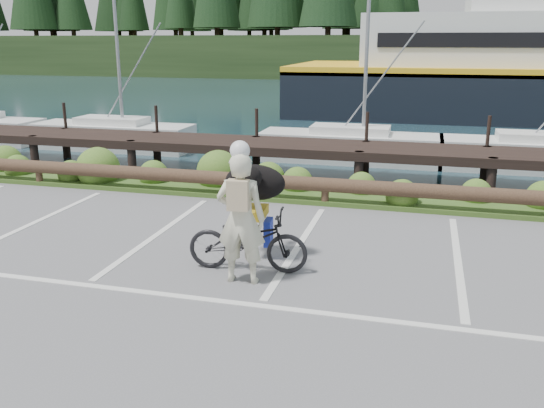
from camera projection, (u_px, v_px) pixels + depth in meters
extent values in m
plane|color=#5A5A5D|center=(268.00, 294.00, 7.97)|extent=(72.00, 72.00, 0.00)
plane|color=#162C36|center=(405.00, 92.00, 52.92)|extent=(160.00, 160.00, 0.00)
cube|color=#3D5B21|center=(330.00, 195.00, 12.88)|extent=(34.00, 1.60, 0.10)
imported|color=black|center=(248.00, 240.00, 8.67)|extent=(1.87, 0.79, 0.96)
imported|color=beige|center=(241.00, 219.00, 8.13)|extent=(0.74, 0.52, 1.91)
ellipsoid|color=black|center=(255.00, 182.00, 9.01)|extent=(0.56, 1.02, 0.57)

